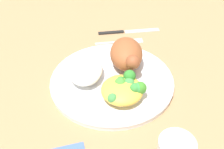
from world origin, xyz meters
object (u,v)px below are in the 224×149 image
object	(u,v)px
rice_pile	(85,70)
knife	(125,31)
fork	(122,42)
plate	(112,80)
mac_cheese_with_broccoli	(124,88)
roasted_chicken	(127,54)

from	to	relation	value
rice_pile	knife	bearing A→B (deg)	155.58
rice_pile	fork	size ratio (longest dim) A/B	0.76
knife	plate	bearing A→B (deg)	-9.97
mac_cheese_with_broccoli	fork	size ratio (longest dim) A/B	0.69
plate	knife	size ratio (longest dim) A/B	1.55
mac_cheese_with_broccoli	fork	bearing A→B (deg)	178.45
fork	plate	bearing A→B (deg)	-10.12
fork	roasted_chicken	bearing A→B (deg)	1.91
roasted_chicken	rice_pile	size ratio (longest dim) A/B	1.10
rice_pile	knife	size ratio (longest dim) A/B	0.57
rice_pile	fork	world-z (taller)	rice_pile
plate	knife	world-z (taller)	plate
roasted_chicken	fork	size ratio (longest dim) A/B	0.84
rice_pile	mac_cheese_with_broccoli	xyz separation A→B (m)	(0.07, 0.09, 0.00)
mac_cheese_with_broccoli	fork	world-z (taller)	mac_cheese_with_broccoli
roasted_chicken	knife	world-z (taller)	roasted_chicken
plate	roasted_chicken	xyz separation A→B (m)	(-0.05, 0.04, 0.04)
mac_cheese_with_broccoli	plate	bearing A→B (deg)	-156.09
rice_pile	knife	distance (m)	0.26
mac_cheese_with_broccoli	fork	distance (m)	0.24
plate	mac_cheese_with_broccoli	bearing A→B (deg)	23.91
plate	roasted_chicken	size ratio (longest dim) A/B	2.46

